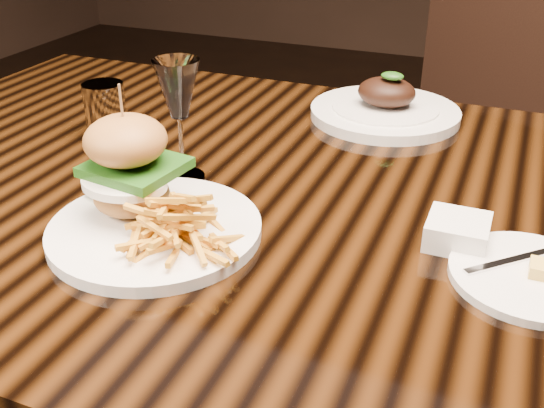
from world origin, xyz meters
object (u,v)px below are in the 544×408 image
at_px(far_dish, 385,109).
at_px(chair_far, 473,129).
at_px(wine_glass, 178,94).
at_px(burger_plate, 150,200).
at_px(dining_table, 334,247).

relative_size(far_dish, chair_far, 0.27).
relative_size(wine_glass, far_dish, 0.66).
bearing_deg(chair_far, burger_plate, -81.36).
bearing_deg(far_dish, wine_glass, -121.20).
relative_size(wine_glass, chair_far, 0.18).
bearing_deg(chair_far, far_dish, -77.99).
xyz_separation_m(wine_glass, chair_far, (0.33, 0.91, -0.34)).
xyz_separation_m(dining_table, far_dish, (-0.01, 0.32, 0.09)).
relative_size(burger_plate, far_dish, 0.99).
distance_m(wine_glass, chair_far, 1.02).
bearing_deg(burger_plate, far_dish, 91.40).
relative_size(burger_plate, chair_far, 0.27).
height_order(dining_table, far_dish, far_dish).
xyz_separation_m(dining_table, burger_plate, (-0.18, -0.17, 0.12)).
bearing_deg(far_dish, burger_plate, -108.89).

